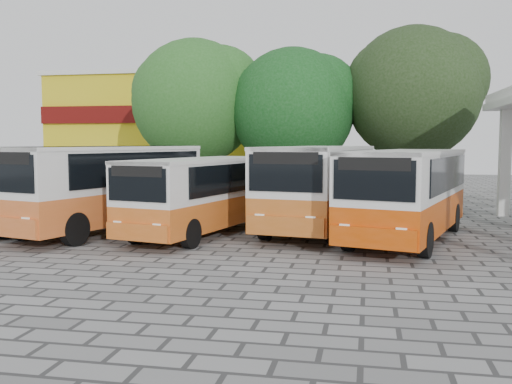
% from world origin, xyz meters
% --- Properties ---
extents(ground, '(90.00, 90.00, 0.00)m').
position_xyz_m(ground, '(0.00, 0.00, 0.00)').
color(ground, slate).
rests_on(ground, ground).
extents(shophouse_block, '(20.40, 10.40, 8.30)m').
position_xyz_m(shophouse_block, '(-11.00, 25.99, 4.16)').
color(shophouse_block, gold).
rests_on(shophouse_block, ground).
extents(bus_far_left, '(4.89, 9.14, 3.11)m').
position_xyz_m(bus_far_left, '(-7.43, 2.96, 1.80)').
color(bus_far_left, '#CE5E24').
rests_on(bus_far_left, ground).
extents(bus_centre_left, '(3.90, 7.87, 2.70)m').
position_xyz_m(bus_centre_left, '(-3.80, 2.83, 1.56)').
color(bus_centre_left, '#C95B19').
rests_on(bus_centre_left, ground).
extents(bus_centre_right, '(3.96, 8.96, 3.11)m').
position_xyz_m(bus_centre_right, '(0.19, 4.83, 1.80)').
color(bus_centre_right, '#BC5C1B').
rests_on(bus_centre_right, ground).
extents(bus_far_right, '(4.71, 8.79, 2.99)m').
position_xyz_m(bus_far_right, '(3.23, 3.06, 1.73)').
color(bus_far_right, '#C33F03').
rests_on(bus_far_right, ground).
extents(tree_left, '(7.52, 7.16, 9.14)m').
position_xyz_m(tree_left, '(-7.78, 15.32, 5.80)').
color(tree_left, black).
rests_on(tree_left, ground).
extents(tree_middle, '(7.09, 6.75, 8.42)m').
position_xyz_m(tree_middle, '(-2.10, 14.99, 5.27)').
color(tree_middle, '#382214').
rests_on(tree_middle, ground).
extents(tree_right, '(7.52, 7.16, 9.46)m').
position_xyz_m(tree_right, '(4.32, 15.62, 6.11)').
color(tree_right, '#39271B').
rests_on(tree_right, ground).
extents(parked_car, '(2.11, 4.40, 1.21)m').
position_xyz_m(parked_car, '(-10.69, 2.27, 0.60)').
color(parked_car, '#323139').
rests_on(parked_car, ground).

